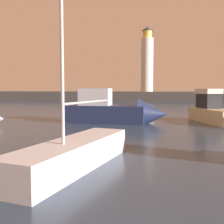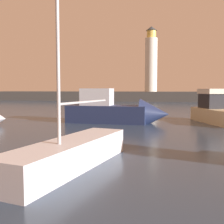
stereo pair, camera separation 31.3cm
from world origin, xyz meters
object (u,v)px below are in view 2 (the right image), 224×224
(motorboat_1, at_px, (220,113))
(motorboat_3, at_px, (120,112))
(lighthouse, at_px, (151,61))
(sailboat_moored, at_px, (70,153))

(motorboat_1, bearing_deg, motorboat_3, -172.88)
(lighthouse, distance_m, sailboat_moored, 57.73)
(motorboat_1, bearing_deg, sailboat_moored, -116.71)
(motorboat_3, distance_m, sailboat_moored, 13.85)
(motorboat_3, xyz_separation_m, sailboat_moored, (0.67, -13.83, -0.41))
(sailboat_moored, bearing_deg, motorboat_3, 92.79)
(lighthouse, distance_m, motorboat_3, 44.03)
(lighthouse, bearing_deg, motorboat_1, -78.30)
(lighthouse, xyz_separation_m, sailboat_moored, (1.26, -57.02, -8.93))
(lighthouse, height_order, motorboat_3, lighthouse)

